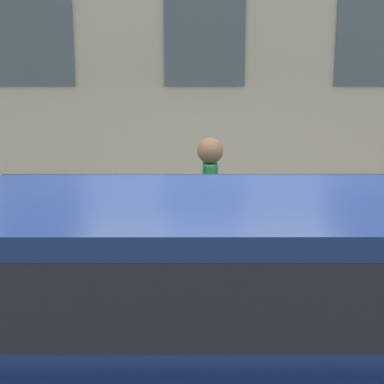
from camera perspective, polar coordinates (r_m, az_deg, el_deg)
ground_plane at (r=5.05m, az=2.13°, el=-15.64°), size 80.00×80.00×0.00m
sidewalk at (r=6.49m, az=1.59°, el=-8.60°), size 3.20×60.00×0.17m
fire_hydrant at (r=5.43m, az=-1.90°, el=-7.28°), size 0.35×0.46×0.76m
person at (r=5.37m, az=1.91°, el=-1.05°), size 0.39×0.26×1.62m
parked_truck_navy_near at (r=3.46m, az=1.60°, el=-11.59°), size 2.02×5.23×1.62m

